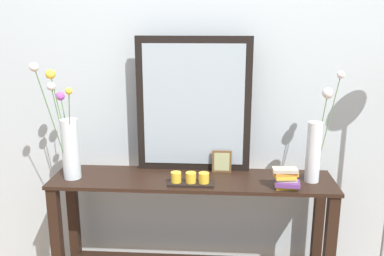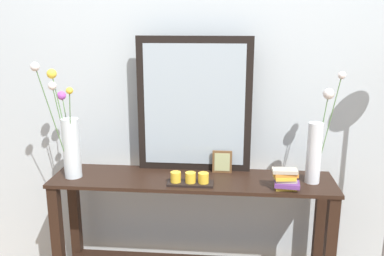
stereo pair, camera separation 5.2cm
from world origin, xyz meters
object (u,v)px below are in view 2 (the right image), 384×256
picture_frame_small (222,162)px  book_stack (286,179)px  vase_right (316,146)px  tall_vase_left (69,139)px  candle_tray (190,179)px  mirror_leaning (194,105)px  console_table (192,229)px

picture_frame_small → book_stack: size_ratio=0.88×
vase_right → picture_frame_small: vase_right is taller
tall_vase_left → vase_right: (1.33, 0.04, -0.01)m
vase_right → picture_frame_small: (-0.49, 0.10, -0.14)m
tall_vase_left → vase_right: 1.33m
candle_tray → book_stack: 0.50m
book_stack → candle_tray: bearing=178.2°
mirror_leaning → tall_vase_left: size_ratio=1.18×
tall_vase_left → candle_tray: tall_vase_left is taller
book_stack → picture_frame_small: bearing=147.6°
picture_frame_small → mirror_leaning: bearing=166.7°
picture_frame_small → candle_tray: bearing=-130.8°
mirror_leaning → picture_frame_small: size_ratio=5.92×
mirror_leaning → candle_tray: (-0.00, -0.23, -0.35)m
candle_tray → picture_frame_small: bearing=49.2°
tall_vase_left → vase_right: bearing=1.9°
candle_tray → tall_vase_left: bearing=175.4°
console_table → mirror_leaning: 0.71m
console_table → candle_tray: (-0.00, -0.09, 0.34)m
console_table → mirror_leaning: size_ratio=2.03×
vase_right → book_stack: size_ratio=4.09×
tall_vase_left → candle_tray: 0.69m
tall_vase_left → book_stack: 1.18m
vase_right → candle_tray: vase_right is taller
tall_vase_left → candle_tray: (0.67, -0.05, -0.19)m
tall_vase_left → picture_frame_small: tall_vase_left is taller
candle_tray → picture_frame_small: (0.17, 0.19, 0.04)m
tall_vase_left → book_stack: bearing=-3.4°
vase_right → book_stack: vase_right is taller
mirror_leaning → tall_vase_left: (-0.67, -0.18, -0.16)m
console_table → candle_tray: 0.35m
vase_right → candle_tray: bearing=-171.7°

